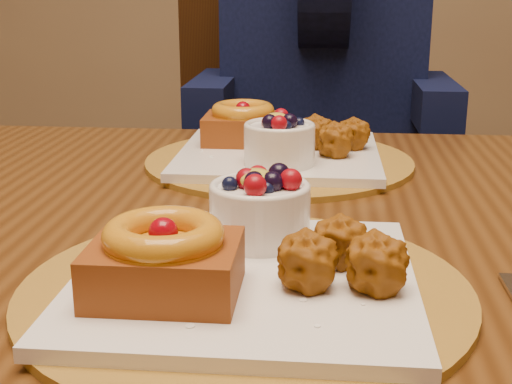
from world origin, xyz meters
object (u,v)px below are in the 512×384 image
place_setting_far (277,147)px  chair_far (252,199)px  place_setting_near (242,262)px  dining_table (266,275)px  diner (324,30)px

place_setting_far → chair_far: bearing=99.5°
place_setting_near → chair_far: 0.99m
dining_table → place_setting_near: place_setting_near is taller
dining_table → place_setting_far: bearing=90.8°
dining_table → chair_far: 0.76m
chair_far → place_setting_far: bearing=-63.6°
diner → place_setting_near: bearing=-87.6°
place_setting_near → chair_far: size_ratio=0.39×
place_setting_far → diner: diner is taller
place_setting_far → diner: bearing=83.9°
dining_table → diner: 0.82m
dining_table → chair_far: size_ratio=1.64×
place_setting_near → place_setting_far: (0.00, 0.43, -0.00)m
dining_table → diner: diner is taller
dining_table → chair_far: bearing=97.0°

